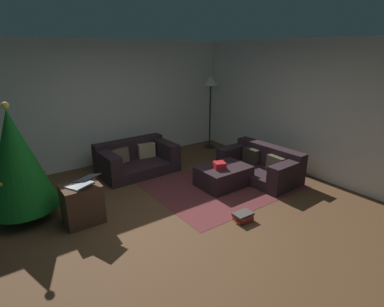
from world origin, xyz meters
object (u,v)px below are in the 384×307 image
at_px(christmas_tree, 16,160).
at_px(laptop, 82,182).
at_px(corner_lamp, 211,86).
at_px(couch_right, 261,165).
at_px(book_stack, 243,217).
at_px(couch_left, 135,159).
at_px(tv_remote, 224,164).
at_px(ottoman, 223,176).
at_px(gift_box, 219,165).
at_px(side_table, 82,204).

distance_m(christmas_tree, laptop, 0.99).
height_order(laptop, corner_lamp, corner_lamp).
height_order(couch_right, book_stack, couch_right).
height_order(couch_left, corner_lamp, corner_lamp).
xyz_separation_m(couch_left, christmas_tree, (-2.15, -0.73, 0.66)).
height_order(tv_remote, christmas_tree, christmas_tree).
bearing_deg(laptop, couch_left, 43.60).
relative_size(tv_remote, book_stack, 0.55).
xyz_separation_m(couch_right, ottoman, (-0.86, 0.15, -0.06)).
bearing_deg(tv_remote, corner_lamp, 82.81).
bearing_deg(gift_box, laptop, 174.64).
xyz_separation_m(gift_box, christmas_tree, (-3.03, 0.88, 0.49)).
relative_size(ottoman, side_table, 1.58).
bearing_deg(christmas_tree, corner_lamp, 13.95).
xyz_separation_m(couch_left, side_table, (-1.49, -1.34, 0.03)).
height_order(gift_box, book_stack, gift_box).
distance_m(couch_left, christmas_tree, 2.37).
height_order(couch_left, tv_remote, couch_left).
xyz_separation_m(ottoman, corner_lamp, (1.27, 1.96, 1.37)).
xyz_separation_m(couch_right, side_table, (-3.35, 0.40, 0.04)).
xyz_separation_m(couch_right, book_stack, (-1.46, -0.96, -0.18)).
bearing_deg(side_table, couch_right, -6.78).
relative_size(tv_remote, christmas_tree, 0.09).
height_order(couch_right, ottoman, couch_right).
relative_size(book_stack, corner_lamp, 0.16).
height_order(side_table, laptop, laptop).
xyz_separation_m(ottoman, tv_remote, (0.08, 0.09, 0.20)).
distance_m(couch_right, gift_box, 1.01).
bearing_deg(side_table, ottoman, -5.79).
relative_size(tv_remote, laptop, 0.31).
bearing_deg(corner_lamp, gift_box, -125.08).
height_order(ottoman, laptop, laptop).
bearing_deg(tv_remote, side_table, -158.30).
height_order(couch_right, laptop, laptop).
height_order(ottoman, book_stack, ottoman).
bearing_deg(book_stack, laptop, 145.07).
bearing_deg(gift_box, side_table, 173.44).
relative_size(gift_box, christmas_tree, 0.11).
relative_size(couch_right, gift_box, 7.82).
relative_size(gift_box, laptop, 0.39).
relative_size(couch_right, laptop, 3.03).
bearing_deg(laptop, side_table, 117.40).
bearing_deg(side_table, christmas_tree, 137.26).
xyz_separation_m(gift_box, laptop, (-2.34, 0.22, 0.21)).
xyz_separation_m(laptop, book_stack, (1.87, -1.31, -0.57)).
bearing_deg(ottoman, gift_box, -170.88).
bearing_deg(tv_remote, ottoman, -105.42).
height_order(ottoman, tv_remote, tv_remote).
xyz_separation_m(couch_right, tv_remote, (-0.78, 0.24, 0.13)).
height_order(side_table, corner_lamp, corner_lamp).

